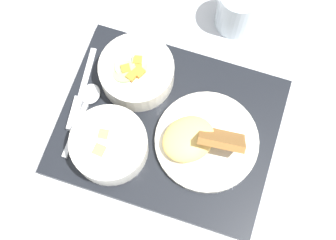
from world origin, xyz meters
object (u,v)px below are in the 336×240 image
(bowl_soup, at_px, (109,145))
(plate_main, at_px, (203,140))
(bowl_salad, at_px, (137,71))
(knife, at_px, (77,106))
(glass_water, at_px, (237,10))
(spoon, at_px, (85,106))

(bowl_soup, height_order, plate_main, plate_main)
(bowl_salad, relative_size, knife, 0.81)
(plate_main, distance_m, glass_water, 0.27)
(bowl_soup, bearing_deg, plate_main, 17.49)
(glass_water, bearing_deg, bowl_salad, -132.39)
(plate_main, distance_m, knife, 0.24)
(bowl_salad, bearing_deg, glass_water, 47.61)
(bowl_soup, height_order, knife, bowl_soup)
(bowl_salad, bearing_deg, spoon, -134.53)
(plate_main, bearing_deg, knife, 176.73)
(bowl_salad, xyz_separation_m, plate_main, (0.15, -0.10, -0.01))
(bowl_soup, bearing_deg, glass_water, 62.13)
(bowl_salad, bearing_deg, plate_main, -33.40)
(bowl_salad, distance_m, bowl_soup, 0.15)
(bowl_soup, bearing_deg, knife, 142.12)
(knife, height_order, glass_water, glass_water)
(bowl_salad, height_order, bowl_soup, bowl_salad)
(spoon, bearing_deg, knife, 105.47)
(knife, relative_size, spoon, 1.14)
(spoon, relative_size, glass_water, 1.50)
(bowl_salad, relative_size, spoon, 0.92)
(knife, bearing_deg, plate_main, -95.50)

